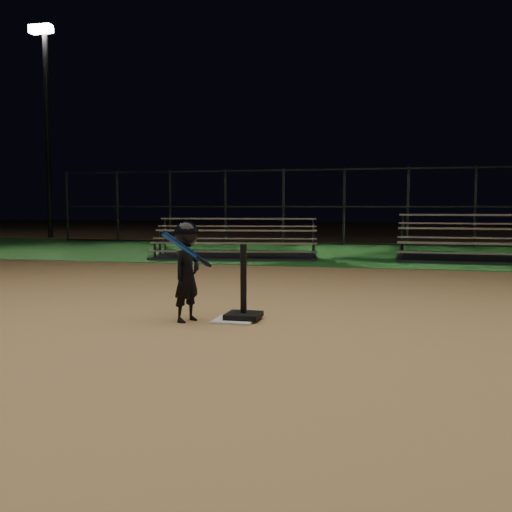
{
  "coord_description": "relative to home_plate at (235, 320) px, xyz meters",
  "views": [
    {
      "loc": [
        1.78,
        -6.3,
        1.3
      ],
      "look_at": [
        0.0,
        1.0,
        0.65
      ],
      "focal_mm": 41.54,
      "sensor_mm": 36.0,
      "label": 1
    }
  ],
  "objects": [
    {
      "name": "bleacher_left",
      "position": [
        -2.16,
        7.73,
        0.19
      ],
      "size": [
        4.23,
        2.54,
        0.97
      ],
      "rotation": [
        0.0,
        0.0,
        0.16
      ],
      "color": "silver",
      "rests_on": "ground"
    },
    {
      "name": "light_pole_left",
      "position": [
        -12.0,
        14.94,
        4.93
      ],
      "size": [
        0.9,
        0.53,
        8.3
      ],
      "color": "#2D2D30",
      "rests_on": "ground"
    },
    {
      "name": "backstop_fence",
      "position": [
        0.0,
        13.0,
        1.24
      ],
      "size": [
        20.08,
        0.08,
        2.5
      ],
      "color": "#38383D",
      "rests_on": "ground"
    },
    {
      "name": "batting_tee",
      "position": [
        0.08,
        0.08,
        0.17
      ],
      "size": [
        0.38,
        0.38,
        0.84
      ],
      "color": "black",
      "rests_on": "home_plate"
    },
    {
      "name": "grass_strip",
      "position": [
        0.0,
        10.0,
        -0.01
      ],
      "size": [
        60.0,
        8.0,
        0.01
      ],
      "primitive_type": "cube",
      "color": "#1B531D",
      "rests_on": "ground"
    },
    {
      "name": "ground",
      "position": [
        0.0,
        0.0,
        -0.01
      ],
      "size": [
        80.0,
        80.0,
        0.0
      ],
      "primitive_type": "plane",
      "color": "#AB824D",
      "rests_on": "ground"
    },
    {
      "name": "bleacher_right",
      "position": [
        3.94,
        8.3,
        0.21
      ],
      "size": [
        4.48,
        2.28,
        1.08
      ],
      "rotation": [
        0.0,
        0.0,
        -0.03
      ],
      "color": "silver",
      "rests_on": "ground"
    },
    {
      "name": "home_plate",
      "position": [
        0.0,
        0.0,
        0.0
      ],
      "size": [
        0.45,
        0.45,
        0.02
      ],
      "primitive_type": "cube",
      "color": "beige",
      "rests_on": "ground"
    },
    {
      "name": "child_batter",
      "position": [
        -0.51,
        -0.14,
        0.58
      ],
      "size": [
        0.47,
        0.57,
        1.12
      ],
      "rotation": [
        0.0,
        0.0,
        1.18
      ],
      "color": "black",
      "rests_on": "ground"
    }
  ]
}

